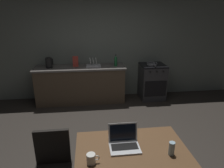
{
  "coord_description": "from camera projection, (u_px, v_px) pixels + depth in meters",
  "views": [
    {
      "loc": [
        -0.39,
        -2.63,
        2.09
      ],
      "look_at": [
        0.04,
        0.97,
        0.81
      ],
      "focal_mm": 32.17,
      "sensor_mm": 36.0,
      "label": 1
    }
  ],
  "objects": [
    {
      "name": "bottle",
      "position": [
        116.0,
        61.0,
        4.8
      ],
      "size": [
        0.07,
        0.07,
        0.28
      ],
      "color": "#19592D",
      "rests_on": "kitchen_counter"
    },
    {
      "name": "dining_table",
      "position": [
        133.0,
        158.0,
        2.09
      ],
      "size": [
        1.18,
        0.88,
        0.74
      ],
      "color": "brown",
      "rests_on": "ground_plane"
    },
    {
      "name": "back_wall",
      "position": [
        115.0,
        46.0,
        5.08
      ],
      "size": [
        6.4,
        0.1,
        2.64
      ],
      "primitive_type": "cube",
      "color": "slate",
      "rests_on": "ground_plane"
    },
    {
      "name": "kitchen_counter",
      "position": [
        81.0,
        84.0,
        4.94
      ],
      "size": [
        2.16,
        0.64,
        0.89
      ],
      "color": "#4C3D2D",
      "rests_on": "ground_plane"
    },
    {
      "name": "chair",
      "position": [
        52.0,
        166.0,
        2.17
      ],
      "size": [
        0.4,
        0.4,
        0.91
      ],
      "rotation": [
        0.0,
        0.0,
        -0.34
      ],
      "color": "black",
      "rests_on": "ground_plane"
    },
    {
      "name": "drinking_glass",
      "position": [
        172.0,
        148.0,
        2.01
      ],
      "size": [
        0.06,
        0.06,
        0.14
      ],
      "color": "#99B7C6",
      "rests_on": "dining_table"
    },
    {
      "name": "coffee_mug",
      "position": [
        91.0,
        159.0,
        1.9
      ],
      "size": [
        0.13,
        0.09,
        0.1
      ],
      "color": "silver",
      "rests_on": "dining_table"
    },
    {
      "name": "ground_plane",
      "position": [
        116.0,
        152.0,
        3.2
      ],
      "size": [
        12.0,
        12.0,
        0.0
      ],
      "primitive_type": "plane",
      "color": "#2D2823"
    },
    {
      "name": "frying_pan",
      "position": [
        152.0,
        64.0,
        4.96
      ],
      "size": [
        0.27,
        0.44,
        0.05
      ],
      "color": "gray",
      "rests_on": "stove_oven"
    },
    {
      "name": "stove_oven",
      "position": [
        152.0,
        81.0,
        5.15
      ],
      "size": [
        0.6,
        0.62,
        0.89
      ],
      "color": "#2D2D30",
      "rests_on": "ground_plane"
    },
    {
      "name": "laptop",
      "position": [
        124.0,
        143.0,
        2.14
      ],
      "size": [
        0.32,
        0.27,
        0.22
      ],
      "rotation": [
        0.0,
        0.0,
        0.04
      ],
      "color": "silver",
      "rests_on": "dining_table"
    },
    {
      "name": "cereal_box",
      "position": [
        75.0,
        61.0,
        4.76
      ],
      "size": [
        0.13,
        0.05,
        0.25
      ],
      "color": "#B2382D",
      "rests_on": "kitchen_counter"
    },
    {
      "name": "electric_kettle",
      "position": [
        49.0,
        63.0,
        4.68
      ],
      "size": [
        0.18,
        0.16,
        0.25
      ],
      "color": "black",
      "rests_on": "kitchen_counter"
    },
    {
      "name": "dish_rack",
      "position": [
        93.0,
        64.0,
        4.82
      ],
      "size": [
        0.34,
        0.26,
        0.21
      ],
      "color": "silver",
      "rests_on": "kitchen_counter"
    }
  ]
}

